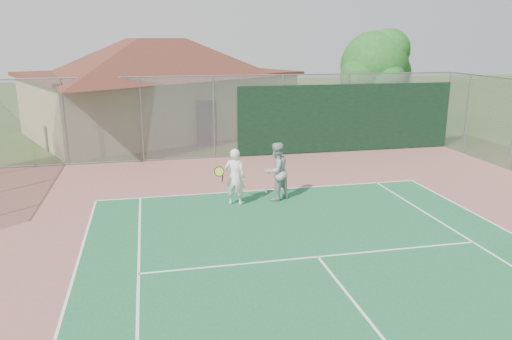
{
  "coord_description": "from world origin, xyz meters",
  "views": [
    {
      "loc": [
        -3.73,
        -3.85,
        4.98
      ],
      "look_at": [
        -0.86,
        9.3,
        1.44
      ],
      "focal_mm": 35.0,
      "sensor_mm": 36.0,
      "label": 1
    }
  ],
  "objects_px": {
    "clubhouse": "(158,77)",
    "player_white_front": "(235,177)",
    "player_grey_back": "(276,172)",
    "bleachers": "(89,133)",
    "tree": "(376,68)"
  },
  "relations": [
    {
      "from": "tree",
      "to": "player_white_front",
      "type": "xyz_separation_m",
      "value": [
        -8.64,
        -8.78,
        -2.72
      ]
    },
    {
      "from": "clubhouse",
      "to": "bleachers",
      "type": "xyz_separation_m",
      "value": [
        -3.4,
        -3.16,
        -2.39
      ]
    },
    {
      "from": "player_white_front",
      "to": "player_grey_back",
      "type": "height_order",
      "value": "player_grey_back"
    },
    {
      "from": "bleachers",
      "to": "tree",
      "type": "distance_m",
      "value": 14.28
    },
    {
      "from": "clubhouse",
      "to": "player_grey_back",
      "type": "distance_m",
      "value": 13.53
    },
    {
      "from": "clubhouse",
      "to": "player_white_front",
      "type": "xyz_separation_m",
      "value": [
        1.87,
        -13.17,
        -2.14
      ]
    },
    {
      "from": "bleachers",
      "to": "clubhouse",
      "type": "bearing_deg",
      "value": 58.81
    },
    {
      "from": "clubhouse",
      "to": "player_grey_back",
      "type": "xyz_separation_m",
      "value": [
        3.24,
        -12.97,
        -2.1
      ]
    },
    {
      "from": "tree",
      "to": "player_grey_back",
      "type": "xyz_separation_m",
      "value": [
        -7.28,
        -8.58,
        -2.69
      ]
    },
    {
      "from": "clubhouse",
      "to": "player_white_front",
      "type": "relative_size",
      "value": 9.28
    },
    {
      "from": "tree",
      "to": "clubhouse",
      "type": "bearing_deg",
      "value": 157.35
    },
    {
      "from": "clubhouse",
      "to": "player_white_front",
      "type": "height_order",
      "value": "clubhouse"
    },
    {
      "from": "bleachers",
      "to": "player_grey_back",
      "type": "relative_size",
      "value": 1.99
    },
    {
      "from": "bleachers",
      "to": "tree",
      "type": "height_order",
      "value": "tree"
    },
    {
      "from": "clubhouse",
      "to": "bleachers",
      "type": "bearing_deg",
      "value": -160.67
    }
  ]
}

